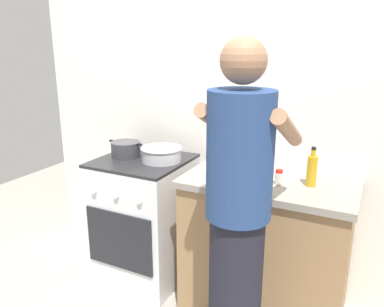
# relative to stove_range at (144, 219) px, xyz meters

# --- Properties ---
(ground) EXTENTS (6.00, 6.00, 0.00)m
(ground) POSITION_rel_stove_range_xyz_m (0.35, -0.15, -0.45)
(ground) COLOR gray
(back_wall) EXTENTS (3.20, 0.10, 2.50)m
(back_wall) POSITION_rel_stove_range_xyz_m (0.55, 0.35, 0.80)
(back_wall) COLOR silver
(back_wall) RESTS_ON ground
(countertop) EXTENTS (1.00, 0.60, 0.90)m
(countertop) POSITION_rel_stove_range_xyz_m (0.90, 0.00, 0.00)
(countertop) COLOR #99724C
(countertop) RESTS_ON ground
(stove_range) EXTENTS (0.60, 0.62, 0.90)m
(stove_range) POSITION_rel_stove_range_xyz_m (0.00, 0.00, 0.00)
(stove_range) COLOR silver
(stove_range) RESTS_ON ground
(pot) EXTENTS (0.27, 0.20, 0.11)m
(pot) POSITION_rel_stove_range_xyz_m (-0.14, 0.01, 0.50)
(pot) COLOR #38383D
(pot) RESTS_ON stove_range
(mixing_bowl) EXTENTS (0.28, 0.28, 0.10)m
(mixing_bowl) POSITION_rel_stove_range_xyz_m (0.14, 0.03, 0.50)
(mixing_bowl) COLOR #B7B7BC
(mixing_bowl) RESTS_ON stove_range
(utensil_crock) EXTENTS (0.10, 0.10, 0.32)m
(utensil_crock) POSITION_rel_stove_range_xyz_m (0.70, 0.16, 0.54)
(utensil_crock) COLOR silver
(utensil_crock) RESTS_ON countertop
(spice_bottle) EXTENTS (0.04, 0.04, 0.09)m
(spice_bottle) POSITION_rel_stove_range_xyz_m (0.97, -0.07, 0.49)
(spice_bottle) COLOR silver
(spice_bottle) RESTS_ON countertop
(oil_bottle) EXTENTS (0.06, 0.06, 0.23)m
(oil_bottle) POSITION_rel_stove_range_xyz_m (1.13, -0.00, 0.54)
(oil_bottle) COLOR gold
(oil_bottle) RESTS_ON countertop
(person) EXTENTS (0.41, 0.50, 1.70)m
(person) POSITION_rel_stove_range_xyz_m (0.90, -0.55, 0.41)
(person) COLOR black
(person) RESTS_ON ground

